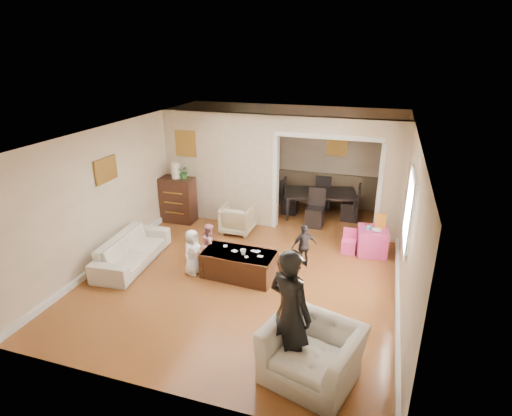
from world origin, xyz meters
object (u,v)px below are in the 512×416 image
(sofa, at_px, (132,250))
(dining_table, at_px, (319,204))
(dresser, at_px, (178,200))
(play_table, at_px, (372,241))
(cyan_cup, at_px, (368,227))
(armchair_front, at_px, (312,353))
(child_kneel_b, at_px, (210,244))
(armchair_back, at_px, (238,219))
(child_toddler, at_px, (304,246))
(table_lamp, at_px, (176,171))
(coffee_table, at_px, (239,265))
(coffee_cup, at_px, (243,252))
(child_kneel_a, at_px, (193,252))
(adult_person, at_px, (290,313))

(sofa, bearing_deg, dining_table, -45.41)
(dresser, distance_m, play_table, 4.57)
(dresser, xyz_separation_m, cyan_cup, (4.45, -0.41, 0.05))
(dining_table, bearing_deg, armchair_front, -95.14)
(dining_table, distance_m, child_kneel_b, 3.46)
(armchair_back, bearing_deg, armchair_front, 121.83)
(dresser, relative_size, child_toddler, 1.27)
(cyan_cup, bearing_deg, table_lamp, 174.78)
(table_lamp, distance_m, coffee_table, 3.21)
(coffee_cup, relative_size, child_kneel_b, 0.13)
(child_kneel_a, relative_size, child_kneel_b, 1.05)
(dresser, height_order, dining_table, dresser)
(child_kneel_b, bearing_deg, coffee_cup, -129.71)
(cyan_cup, distance_m, child_kneel_a, 3.51)
(child_kneel_b, bearing_deg, play_table, -81.33)
(coffee_cup, bearing_deg, child_kneel_a, -173.99)
(child_kneel_b, bearing_deg, sofa, 90.92)
(armchair_front, relative_size, child_toddler, 1.31)
(coffee_cup, xyz_separation_m, child_kneel_a, (-0.95, -0.10, -0.10))
(armchair_back, xyz_separation_m, coffee_cup, (0.80, -1.90, 0.22))
(dresser, xyz_separation_m, adult_person, (3.68, -4.04, 0.33))
(coffee_table, bearing_deg, cyan_cup, 36.72)
(armchair_front, height_order, child_toddler, child_toddler)
(cyan_cup, relative_size, adult_person, 0.05)
(dresser, xyz_separation_m, dining_table, (3.19, 1.33, -0.23))
(coffee_cup, bearing_deg, child_kneel_b, 156.37)
(child_kneel_a, bearing_deg, dining_table, -12.85)
(armchair_front, xyz_separation_m, dining_table, (-0.80, 5.41, -0.06))
(coffee_table, bearing_deg, child_toddler, 35.54)
(armchair_front, bearing_deg, adult_person, -172.37)
(armchair_back, bearing_deg, child_kneel_a, 85.77)
(child_kneel_a, distance_m, child_toddler, 2.10)
(armchair_back, height_order, dining_table, armchair_back)
(armchair_back, bearing_deg, table_lamp, -6.28)
(dresser, distance_m, dining_table, 3.46)
(coffee_table, relative_size, child_kneel_b, 1.57)
(sofa, distance_m, coffee_table, 2.16)
(dresser, relative_size, adult_person, 0.62)
(adult_person, bearing_deg, coffee_cup, -29.21)
(sofa, distance_m, cyan_cup, 4.68)
(armchair_back, relative_size, child_kneel_a, 0.80)
(cyan_cup, bearing_deg, armchair_front, -97.09)
(armchair_front, xyz_separation_m, dresser, (-3.99, 4.09, 0.18))
(adult_person, distance_m, child_kneel_b, 3.16)
(coffee_table, xyz_separation_m, adult_person, (1.41, -2.01, 0.63))
(table_lamp, relative_size, child_kneel_b, 0.43)
(coffee_table, height_order, child_kneel_a, child_kneel_a)
(cyan_cup, bearing_deg, adult_person, -101.92)
(armchair_back, distance_m, play_table, 2.97)
(adult_person, bearing_deg, armchair_front, -161.52)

